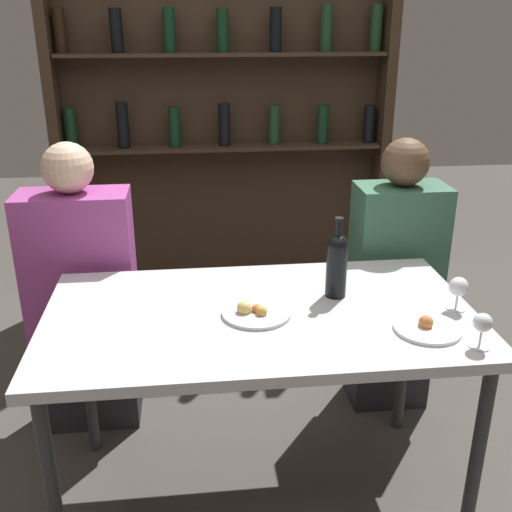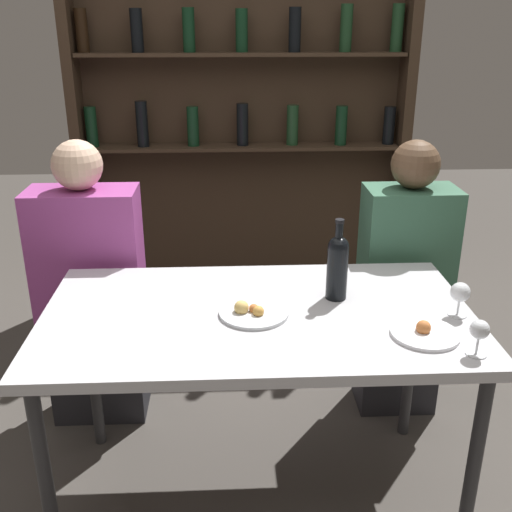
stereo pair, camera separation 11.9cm
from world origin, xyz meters
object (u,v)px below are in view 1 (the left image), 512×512
wine_glass_1 (483,325)px  seated_person_left (83,300)px  seated_person_right (394,286)px  food_plate_0 (427,327)px  wine_bottle (337,262)px  food_plate_1 (255,312)px  wine_glass_0 (458,288)px

wine_glass_1 → seated_person_left: 1.56m
seated_person_left → seated_person_right: seated_person_left is taller
wine_glass_1 → seated_person_right: bearing=87.1°
seated_person_right → food_plate_0: bearing=-102.1°
wine_bottle → food_plate_0: 0.37m
food_plate_0 → food_plate_1: (-0.52, 0.16, 0.00)m
wine_bottle → food_plate_1: wine_bottle is taller
seated_person_left → wine_glass_1: bearing=-33.4°
food_plate_0 → seated_person_left: seated_person_left is taller
wine_glass_0 → seated_person_left: seated_person_left is taller
seated_person_left → seated_person_right: size_ratio=1.01×
wine_bottle → food_plate_1: bearing=-158.7°
wine_bottle → wine_glass_0: size_ratio=2.47×
wine_glass_0 → seated_person_left: (-1.31, 0.60, -0.27)m
food_plate_1 → seated_person_left: seated_person_left is taller
wine_glass_0 → seated_person_right: seated_person_right is taller
wine_glass_1 → food_plate_0: wine_glass_1 is taller
wine_bottle → wine_glass_0: wine_bottle is taller
food_plate_1 → wine_glass_1: bearing=-23.7°
wine_glass_0 → seated_person_right: size_ratio=0.09×
wine_glass_0 → wine_glass_1: 0.24m
food_plate_0 → seated_person_left: bearing=148.0°
wine_bottle → food_plate_0: size_ratio=1.37×
food_plate_0 → seated_person_left: (-1.17, 0.73, -0.20)m
wine_glass_0 → food_plate_1: bearing=177.0°
wine_glass_0 → seated_person_left: bearing=155.3°
wine_glass_1 → seated_person_left: size_ratio=0.09×
wine_bottle → seated_person_right: bearing=50.1°
food_plate_1 → wine_bottle: bearing=21.3°
wine_bottle → food_plate_1: (-0.29, -0.11, -0.11)m
wine_glass_0 → wine_glass_1: wine_glass_0 is taller
wine_bottle → wine_glass_0: bearing=-21.9°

